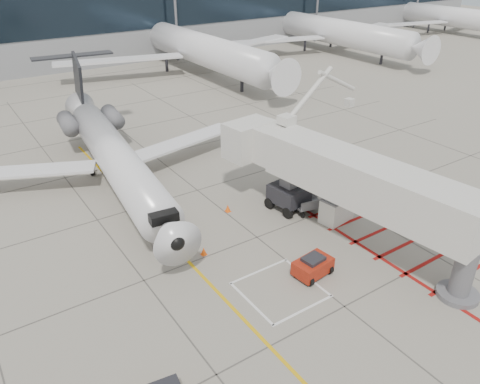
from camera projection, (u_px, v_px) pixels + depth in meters
ground_plane at (296, 268)px, 27.85m from camera, size 260.00×260.00×0.00m
regional_jet at (121, 149)px, 33.65m from camera, size 27.49×33.12×8.04m
jet_bridge at (365, 191)px, 28.25m from camera, size 11.54×20.42×7.77m
pushback_tug at (313, 266)px, 27.00m from camera, size 2.39×1.65×1.31m
baggage_cart at (309, 204)px, 33.34m from camera, size 2.27×1.65×1.31m
ground_power_unit at (337, 209)px, 32.26m from camera, size 2.46×1.64×1.81m
cone_nose at (204, 251)px, 28.96m from camera, size 0.37×0.37×0.51m
cone_side at (228, 208)px, 33.63m from camera, size 0.39×0.39×0.54m
terminal_building at (82, 9)px, 80.73m from camera, size 180.00×28.00×14.00m
terminal_glass_band at (110, 12)px, 69.97m from camera, size 180.00×0.10×6.00m
bg_aircraft_c at (191, 26)px, 67.47m from camera, size 39.37×43.75×13.12m
bg_aircraft_d at (329, 13)px, 80.90m from camera, size 38.03×42.26×12.68m
bg_aircraft_e at (450, 3)px, 98.11m from camera, size 35.59×39.55×11.86m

